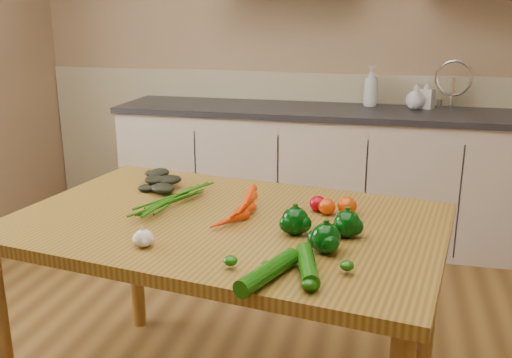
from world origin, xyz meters
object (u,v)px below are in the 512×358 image
(soap_bottle_b, at_px, (427,94))
(tomato_c, at_px, (347,206))
(pepper_b, at_px, (347,224))
(pepper_c, at_px, (326,238))
(pepper_a, at_px, (295,221))
(tomato_a, at_px, (318,204))
(soap_bottle_a, at_px, (371,86))
(table, at_px, (226,242))
(leafy_greens, at_px, (156,176))
(zucchini_a, at_px, (307,266))
(zucchini_b, at_px, (268,272))
(tomato_b, at_px, (327,207))
(carrot_bunch, at_px, (220,203))
(garlic_bulb, at_px, (143,238))
(soap_bottle_c, at_px, (416,96))

(soap_bottle_b, relative_size, tomato_c, 2.75)
(pepper_b, distance_m, pepper_c, 0.15)
(pepper_a, xyz_separation_m, tomato_a, (0.04, 0.24, -0.02))
(soap_bottle_a, height_order, pepper_a, soap_bottle_a)
(table, relative_size, leafy_greens, 7.59)
(tomato_c, xyz_separation_m, zucchini_a, (-0.07, -0.52, -0.01))
(tomato_a, distance_m, zucchini_b, 0.60)
(tomato_a, relative_size, tomato_b, 1.00)
(carrot_bunch, xyz_separation_m, garlic_bulb, (-0.14, -0.35, -0.01))
(soap_bottle_a, distance_m, tomato_c, 1.95)
(soap_bottle_c, bearing_deg, zucchini_a, 129.45)
(carrot_bunch, distance_m, tomato_a, 0.36)
(table, xyz_separation_m, zucchini_b, (0.25, -0.44, 0.12))
(zucchini_a, bearing_deg, leafy_greens, 138.38)
(table, height_order, carrot_bunch, carrot_bunch)
(carrot_bunch, xyz_separation_m, zucchini_b, (0.29, -0.49, -0.01))
(soap_bottle_c, height_order, pepper_b, soap_bottle_c)
(carrot_bunch, relative_size, pepper_b, 3.16)
(tomato_c, bearing_deg, pepper_c, -95.38)
(soap_bottle_a, height_order, tomato_b, soap_bottle_a)
(tomato_a, distance_m, zucchini_a, 0.53)
(pepper_b, xyz_separation_m, zucchini_b, (-0.18, -0.37, -0.02))
(tomato_c, relative_size, zucchini_a, 0.32)
(tomato_c, height_order, zucchini_a, tomato_c)
(tomato_b, bearing_deg, garlic_bulb, -140.41)
(pepper_a, xyz_separation_m, zucchini_b, (-0.01, -0.35, -0.02))
(zucchini_b, bearing_deg, pepper_b, 63.90)
(soap_bottle_b, height_order, pepper_c, soap_bottle_b)
(leafy_greens, distance_m, tomato_a, 0.71)
(carrot_bunch, bearing_deg, garlic_bulb, -103.24)
(garlic_bulb, distance_m, pepper_a, 0.49)
(leafy_greens, distance_m, pepper_a, 0.75)
(soap_bottle_c, xyz_separation_m, pepper_c, (-0.31, -2.26, -0.13))
(soap_bottle_b, xyz_separation_m, tomato_b, (-0.42, -1.94, -0.16))
(soap_bottle_b, distance_m, carrot_bunch, 2.18)
(leafy_greens, relative_size, zucchini_a, 0.97)
(table, relative_size, pepper_c, 17.54)
(table, distance_m, pepper_a, 0.31)
(pepper_c, xyz_separation_m, tomato_c, (0.03, 0.36, -0.01))
(soap_bottle_b, xyz_separation_m, zucchini_a, (-0.41, -2.45, -0.16))
(soap_bottle_c, bearing_deg, soap_bottle_a, 38.74)
(tomato_c, bearing_deg, carrot_bunch, -167.95)
(table, height_order, soap_bottle_a, soap_bottle_a)
(soap_bottle_b, bearing_deg, garlic_bulb, -0.17)
(soap_bottle_b, xyz_separation_m, pepper_b, (-0.33, -2.14, -0.15))
(soap_bottle_b, xyz_separation_m, pepper_a, (-0.50, -2.16, -0.14))
(table, height_order, pepper_b, pepper_b)
(leafy_greens, xyz_separation_m, garlic_bulb, (0.21, -0.58, -0.03))
(tomato_b, bearing_deg, soap_bottle_b, 77.82)
(tomato_a, relative_size, tomato_c, 0.90)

